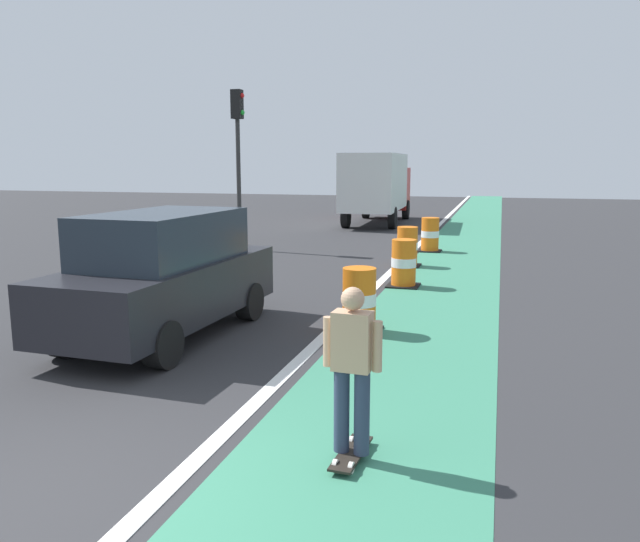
{
  "coord_description": "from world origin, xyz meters",
  "views": [
    {
      "loc": [
        3.58,
        -3.91,
        2.8
      ],
      "look_at": [
        0.84,
        5.52,
        1.1
      ],
      "focal_mm": 34.88,
      "sensor_mm": 36.0,
      "label": 1
    }
  ],
  "objects_px": {
    "traffic_barrel_front": "(359,301)",
    "traffic_barrel_far": "(430,235)",
    "skateboarder_on_lane": "(352,369)",
    "traffic_barrel_mid": "(404,264)",
    "traffic_barrel_back": "(407,247)",
    "delivery_truck_down_block": "(378,184)",
    "parked_suv_nearest": "(165,274)",
    "traffic_light_corner": "(238,141)"
  },
  "relations": [
    {
      "from": "traffic_barrel_back",
      "to": "traffic_barrel_mid",
      "type": "bearing_deg",
      "value": -83.26
    },
    {
      "from": "skateboarder_on_lane",
      "to": "traffic_light_corner",
      "type": "height_order",
      "value": "traffic_light_corner"
    },
    {
      "from": "delivery_truck_down_block",
      "to": "skateboarder_on_lane",
      "type": "bearing_deg",
      "value": -79.56
    },
    {
      "from": "skateboarder_on_lane",
      "to": "delivery_truck_down_block",
      "type": "bearing_deg",
      "value": 100.44
    },
    {
      "from": "traffic_barrel_mid",
      "to": "traffic_light_corner",
      "type": "bearing_deg",
      "value": 142.46
    },
    {
      "from": "traffic_barrel_back",
      "to": "delivery_truck_down_block",
      "type": "bearing_deg",
      "value": 104.88
    },
    {
      "from": "skateboarder_on_lane",
      "to": "parked_suv_nearest",
      "type": "bearing_deg",
      "value": 139.22
    },
    {
      "from": "skateboarder_on_lane",
      "to": "delivery_truck_down_block",
      "type": "distance_m",
      "value": 23.8
    },
    {
      "from": "traffic_barrel_front",
      "to": "traffic_barrel_mid",
      "type": "bearing_deg",
      "value": 88.24
    },
    {
      "from": "traffic_barrel_mid",
      "to": "delivery_truck_down_block",
      "type": "relative_size",
      "value": 0.14
    },
    {
      "from": "parked_suv_nearest",
      "to": "traffic_barrel_front",
      "type": "distance_m",
      "value": 3.21
    },
    {
      "from": "parked_suv_nearest",
      "to": "traffic_barrel_far",
      "type": "height_order",
      "value": "parked_suv_nearest"
    },
    {
      "from": "traffic_barrel_front",
      "to": "delivery_truck_down_block",
      "type": "distance_m",
      "value": 19.21
    },
    {
      "from": "parked_suv_nearest",
      "to": "traffic_barrel_far",
      "type": "distance_m",
      "value": 11.68
    },
    {
      "from": "parked_suv_nearest",
      "to": "delivery_truck_down_block",
      "type": "relative_size",
      "value": 0.61
    },
    {
      "from": "skateboarder_on_lane",
      "to": "traffic_barrel_front",
      "type": "bearing_deg",
      "value": 101.77
    },
    {
      "from": "traffic_barrel_mid",
      "to": "delivery_truck_down_block",
      "type": "height_order",
      "value": "delivery_truck_down_block"
    },
    {
      "from": "delivery_truck_down_block",
      "to": "traffic_barrel_far",
      "type": "bearing_deg",
      "value": -68.59
    },
    {
      "from": "traffic_barrel_mid",
      "to": "traffic_barrel_back",
      "type": "relative_size",
      "value": 1.0
    },
    {
      "from": "traffic_barrel_mid",
      "to": "traffic_light_corner",
      "type": "distance_m",
      "value": 8.24
    },
    {
      "from": "delivery_truck_down_block",
      "to": "traffic_light_corner",
      "type": "height_order",
      "value": "traffic_light_corner"
    },
    {
      "from": "traffic_barrel_back",
      "to": "delivery_truck_down_block",
      "type": "height_order",
      "value": "delivery_truck_down_block"
    },
    {
      "from": "traffic_light_corner",
      "to": "delivery_truck_down_block",
      "type": "bearing_deg",
      "value": 75.52
    },
    {
      "from": "traffic_barrel_front",
      "to": "traffic_barrel_back",
      "type": "distance_m",
      "value": 7.0
    },
    {
      "from": "skateboarder_on_lane",
      "to": "traffic_barrel_front",
      "type": "height_order",
      "value": "skateboarder_on_lane"
    },
    {
      "from": "skateboarder_on_lane",
      "to": "traffic_light_corner",
      "type": "xyz_separation_m",
      "value": [
        -6.91,
        13.31,
        2.59
      ]
    },
    {
      "from": "traffic_barrel_mid",
      "to": "traffic_barrel_back",
      "type": "bearing_deg",
      "value": 96.74
    },
    {
      "from": "traffic_barrel_far",
      "to": "delivery_truck_down_block",
      "type": "bearing_deg",
      "value": 111.41
    },
    {
      "from": "traffic_barrel_far",
      "to": "delivery_truck_down_block",
      "type": "xyz_separation_m",
      "value": [
        -3.43,
        8.76,
        1.31
      ]
    },
    {
      "from": "traffic_barrel_mid",
      "to": "traffic_barrel_far",
      "type": "relative_size",
      "value": 1.0
    },
    {
      "from": "traffic_barrel_front",
      "to": "traffic_barrel_far",
      "type": "relative_size",
      "value": 1.0
    },
    {
      "from": "traffic_barrel_back",
      "to": "delivery_truck_down_block",
      "type": "distance_m",
      "value": 12.35
    },
    {
      "from": "traffic_barrel_back",
      "to": "traffic_barrel_front",
      "type": "bearing_deg",
      "value": -88.24
    },
    {
      "from": "traffic_barrel_mid",
      "to": "traffic_barrel_back",
      "type": "distance_m",
      "value": 2.91
    },
    {
      "from": "traffic_barrel_mid",
      "to": "skateboarder_on_lane",
      "type": "bearing_deg",
      "value": -84.6
    },
    {
      "from": "skateboarder_on_lane",
      "to": "traffic_barrel_mid",
      "type": "height_order",
      "value": "skateboarder_on_lane"
    },
    {
      "from": "traffic_light_corner",
      "to": "traffic_barrel_back",
      "type": "bearing_deg",
      "value": -17.3
    },
    {
      "from": "delivery_truck_down_block",
      "to": "traffic_light_corner",
      "type": "distance_m",
      "value": 10.53
    },
    {
      "from": "traffic_barrel_front",
      "to": "traffic_barrel_far",
      "type": "height_order",
      "value": "same"
    },
    {
      "from": "traffic_barrel_mid",
      "to": "traffic_barrel_back",
      "type": "xyz_separation_m",
      "value": [
        -0.34,
        2.89,
        0.0
      ]
    },
    {
      "from": "parked_suv_nearest",
      "to": "traffic_light_corner",
      "type": "relative_size",
      "value": 0.91
    },
    {
      "from": "skateboarder_on_lane",
      "to": "traffic_barrel_far",
      "type": "height_order",
      "value": "skateboarder_on_lane"
    }
  ]
}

